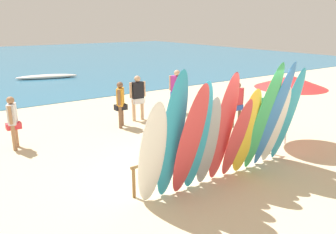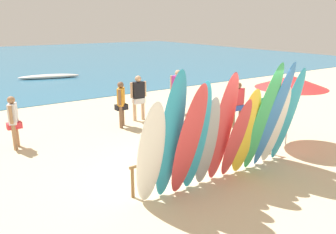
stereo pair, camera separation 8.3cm
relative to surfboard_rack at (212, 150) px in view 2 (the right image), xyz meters
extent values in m
plane|color=beige|center=(0.00, 14.00, -0.57)|extent=(60.00, 60.00, 0.00)
cube|color=teal|center=(0.00, 29.20, -0.56)|extent=(60.00, 40.00, 0.02)
cylinder|color=brown|center=(-2.11, 0.00, -0.24)|extent=(0.07, 0.07, 0.67)
cylinder|color=brown|center=(2.11, 0.00, -0.24)|extent=(0.07, 0.07, 0.67)
cylinder|color=brown|center=(0.00, 0.00, 0.09)|extent=(4.34, 0.06, 0.06)
ellipsoid|color=white|center=(-1.99, -0.53, 0.52)|extent=(0.60, 0.68, 2.18)
ellipsoid|color=#289EC6|center=(-1.58, -0.59, 0.78)|extent=(0.53, 0.76, 2.71)
ellipsoid|color=#D13D42|center=(-1.24, -0.71, 0.66)|extent=(0.59, 0.88, 2.46)
ellipsoid|color=#289EC6|center=(-0.91, -0.55, 0.65)|extent=(0.55, 0.66, 2.44)
ellipsoid|color=#999EA3|center=(-0.57, -0.49, 0.46)|extent=(0.53, 0.55, 2.06)
ellipsoid|color=#D13D42|center=(-0.17, -0.52, 0.69)|extent=(0.60, 0.67, 2.53)
ellipsoid|color=#D13D42|center=(0.19, -0.58, 0.40)|extent=(0.54, 0.71, 1.95)
ellipsoid|color=yellow|center=(0.51, -0.56, 0.49)|extent=(0.64, 0.67, 2.13)
ellipsoid|color=#38B266|center=(0.91, -0.67, 0.77)|extent=(0.58, 0.89, 2.69)
ellipsoid|color=#337AD1|center=(1.29, -0.67, 0.76)|extent=(0.60, 0.94, 2.68)
ellipsoid|color=white|center=(1.57, -0.53, 0.46)|extent=(0.58, 0.69, 2.08)
ellipsoid|color=#289EC6|center=(1.93, -0.58, 0.67)|extent=(0.53, 0.79, 2.49)
cylinder|color=tan|center=(0.62, 4.90, -0.18)|extent=(0.12, 0.12, 0.80)
cylinder|color=tan|center=(0.95, 4.87, -0.18)|extent=(0.12, 0.12, 0.80)
cube|color=silver|center=(0.78, 4.89, 0.16)|extent=(0.43, 0.26, 0.19)
cube|color=black|center=(0.78, 4.89, 0.53)|extent=(0.43, 0.25, 0.62)
sphere|color=tan|center=(0.78, 4.89, 0.96)|extent=(0.23, 0.23, 0.23)
cylinder|color=tan|center=(0.52, 4.91, 0.57)|extent=(0.10, 0.10, 0.55)
cylinder|color=tan|center=(1.05, 4.86, 0.57)|extent=(0.10, 0.10, 0.55)
cylinder|color=brown|center=(3.00, 2.30, -0.20)|extent=(0.11, 0.11, 0.75)
cylinder|color=brown|center=(3.31, 2.29, -0.20)|extent=(0.11, 0.11, 0.75)
cube|color=#2D4CB2|center=(3.16, 2.29, 0.11)|extent=(0.40, 0.25, 0.18)
cube|color=#DB333D|center=(3.16, 2.29, 0.47)|extent=(0.39, 0.21, 0.59)
sphere|color=brown|center=(3.16, 2.29, 0.87)|extent=(0.21, 0.21, 0.21)
cylinder|color=brown|center=(2.91, 2.30, 0.50)|extent=(0.09, 0.09, 0.52)
cylinder|color=brown|center=(3.40, 2.29, 0.50)|extent=(0.09, 0.09, 0.52)
cylinder|color=#9E704C|center=(-3.46, 4.50, -0.21)|extent=(0.11, 0.11, 0.73)
cylinder|color=#9E704C|center=(-3.57, 4.21, -0.21)|extent=(0.11, 0.11, 0.73)
cube|color=#DB333D|center=(-3.51, 4.36, 0.10)|extent=(0.39, 0.24, 0.18)
cube|color=silver|center=(-3.51, 4.36, 0.45)|extent=(0.32, 0.42, 0.57)
sphere|color=#9E704C|center=(-3.51, 4.36, 0.84)|extent=(0.21, 0.21, 0.21)
cylinder|color=#9E704C|center=(-3.43, 4.58, 0.48)|extent=(0.09, 0.09, 0.51)
cylinder|color=#9E704C|center=(-3.60, 4.13, 0.48)|extent=(0.09, 0.09, 0.51)
cylinder|color=tan|center=(2.63, 4.75, -0.16)|extent=(0.13, 0.13, 0.83)
cylinder|color=tan|center=(2.45, 5.04, -0.16)|extent=(0.13, 0.13, 0.83)
cube|color=#2D4CB2|center=(2.54, 4.90, 0.19)|extent=(0.44, 0.27, 0.20)
cube|color=#B23399|center=(2.54, 4.90, 0.58)|extent=(0.41, 0.48, 0.65)
sphere|color=tan|center=(2.54, 4.90, 1.02)|extent=(0.23, 0.23, 0.23)
cylinder|color=tan|center=(2.68, 4.66, 0.61)|extent=(0.10, 0.10, 0.58)
cylinder|color=tan|center=(2.39, 5.13, 0.61)|extent=(0.10, 0.10, 0.58)
cylinder|color=brown|center=(-0.19, 4.38, -0.19)|extent=(0.12, 0.12, 0.76)
cylinder|color=brown|center=(0.00, 4.64, -0.19)|extent=(0.12, 0.12, 0.76)
cube|color=black|center=(-0.10, 4.51, 0.12)|extent=(0.41, 0.25, 0.18)
cube|color=orange|center=(-0.10, 4.51, 0.48)|extent=(0.40, 0.44, 0.59)
sphere|color=brown|center=(-0.10, 4.51, 0.88)|extent=(0.21, 0.21, 0.21)
cylinder|color=brown|center=(-0.25, 4.31, 0.51)|extent=(0.09, 0.09, 0.53)
cylinder|color=brown|center=(0.05, 4.71, 0.51)|extent=(0.09, 0.09, 0.53)
cylinder|color=#B7B7BC|center=(3.34, 1.14, -0.43)|extent=(0.02, 0.02, 0.28)
cylinder|color=#B7B7BC|center=(3.76, 1.15, -0.43)|extent=(0.02, 0.02, 0.28)
cylinder|color=#B7B7BC|center=(3.33, 1.52, -0.43)|extent=(0.02, 0.02, 0.28)
cylinder|color=#B7B7BC|center=(3.75, 1.53, -0.43)|extent=(0.02, 0.02, 0.28)
cube|color=#2D9370|center=(3.54, 1.34, -0.28)|extent=(0.50, 0.46, 0.03)
cube|color=#2D9370|center=(3.54, 1.67, -0.01)|extent=(0.50, 0.26, 0.51)
cylinder|color=#B7B7BC|center=(4.06, 2.08, -0.43)|extent=(0.02, 0.02, 0.28)
cylinder|color=#B7B7BC|center=(4.46, 1.96, -0.43)|extent=(0.02, 0.02, 0.28)
cylinder|color=#B7B7BC|center=(4.16, 2.44, -0.43)|extent=(0.02, 0.02, 0.28)
cylinder|color=#B7B7BC|center=(4.56, 2.33, -0.43)|extent=(0.02, 0.02, 0.28)
cube|color=#2D9370|center=(4.31, 2.20, -0.28)|extent=(0.60, 0.57, 0.03)
cube|color=#2D9370|center=(4.39, 2.51, -0.01)|extent=(0.54, 0.34, 0.53)
cylinder|color=silver|center=(3.11, 0.24, 0.40)|extent=(0.04, 0.04, 1.95)
cone|color=red|center=(3.11, 0.24, 1.29)|extent=(2.00, 2.00, 0.35)
ellipsoid|color=silver|center=(0.67, 16.30, -0.44)|extent=(3.75, 1.59, 0.30)
camera|label=1|loc=(-5.07, -5.51, 2.91)|focal=36.02mm
camera|label=2|loc=(-5.00, -5.55, 2.91)|focal=36.02mm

